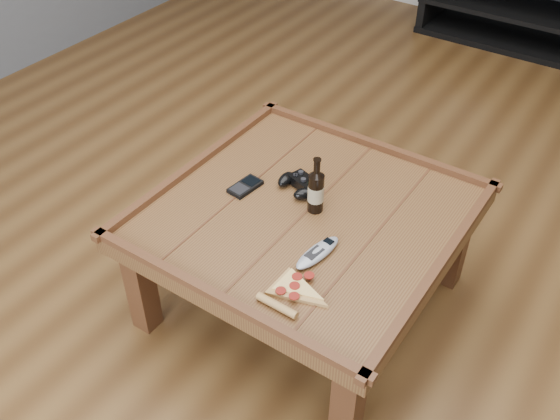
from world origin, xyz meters
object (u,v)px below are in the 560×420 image
Objects in this scene: beer_bottle at (316,190)px; game_controller at (299,184)px; coffee_table at (306,225)px; smartphone at (245,186)px; pizza_slice at (292,290)px; remote_control at (318,253)px; media_console at (533,9)px.

beer_bottle reaches higher than game_controller.
coffee_table is 7.78× the size of smartphone.
coffee_table is at bearing 117.02° from pizza_slice.
remote_control is (0.15, -0.16, 0.07)m from coffee_table.
smartphone is (-0.27, -0.04, -0.08)m from beer_bottle.
smartphone is at bearing 167.42° from remote_control.
game_controller is 0.35m from remote_control.
beer_bottle is (0.02, -2.72, 0.29)m from media_console.
media_console is 2.78m from smartphone.
beer_bottle is 0.86× the size of pizza_slice.
remote_control is (0.15, -2.91, 0.22)m from media_console.
game_controller is at bearing 121.72° from pizza_slice.
pizza_slice is 0.53m from smartphone.
coffee_table and pizza_slice have the same top height.
beer_bottle is 0.40m from pizza_slice.
remote_control is (0.23, -0.25, -0.01)m from game_controller.
coffee_table is 5.12× the size of remote_control.
smartphone is 0.66× the size of remote_control.
media_console is at bearing 105.18° from game_controller.
game_controller is 1.31× the size of smartphone.
remote_control reaches higher than pizza_slice.
coffee_table is 0.74× the size of media_console.
game_controller is 0.86× the size of remote_control.
media_console reaches higher than smartphone.
pizza_slice is at bearing -64.09° from coffee_table.
beer_bottle is 0.14m from game_controller.
coffee_table is 5.96× the size of game_controller.
coffee_table is at bearing 140.10° from remote_control.
smartphone is 0.43m from remote_control.
game_controller is at bearing -91.92° from media_console.
beer_bottle is at bearing -89.60° from media_console.
media_console is at bearing 90.00° from coffee_table.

